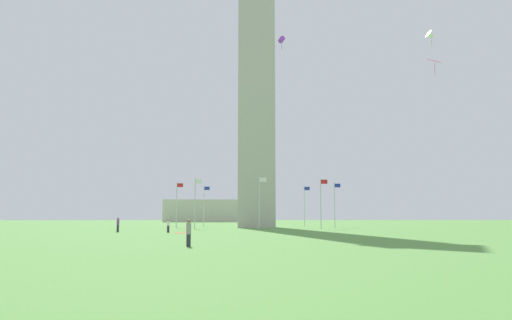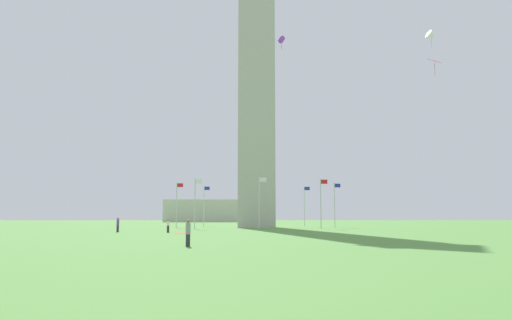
# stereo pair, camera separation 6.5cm
# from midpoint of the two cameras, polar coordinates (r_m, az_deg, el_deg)

# --- Properties ---
(ground_plane) EXTENTS (260.00, 260.00, 0.00)m
(ground_plane) POSITION_cam_midpoint_polar(r_m,az_deg,el_deg) (84.32, 0.02, -7.77)
(ground_plane) COLOR #548C3D
(obelisk_monument) EXTENTS (6.23, 6.23, 56.61)m
(obelisk_monument) POSITION_cam_midpoint_polar(r_m,az_deg,el_deg) (88.30, 0.02, 10.92)
(obelisk_monument) COLOR #B7B2A8
(obelisk_monument) RESTS_ON ground
(flagpole_n) EXTENTS (1.12, 0.14, 7.57)m
(flagpole_n) POSITION_cam_midpoint_polar(r_m,az_deg,el_deg) (85.85, 9.11, -4.89)
(flagpole_n) COLOR silver
(flagpole_n) RESTS_ON ground
(flagpole_ne) EXTENTS (1.12, 0.14, 7.57)m
(flagpole_ne) POSITION_cam_midpoint_polar(r_m,az_deg,el_deg) (94.61, 5.65, -5.07)
(flagpole_ne) COLOR silver
(flagpole_ne) RESTS_ON ground
(flagpole_e) EXTENTS (1.12, 0.14, 7.57)m
(flagpole_e) POSITION_cam_midpoint_polar(r_m,az_deg,el_deg) (97.77, -0.21, -5.14)
(flagpole_e) COLOR silver
(flagpole_e) RESTS_ON ground
(flagpole_se) EXTENTS (1.12, 0.14, 7.57)m
(flagpole_se) POSITION_cam_midpoint_polar(r_m,az_deg,el_deg) (94.02, -5.96, -5.06)
(flagpole_se) COLOR silver
(flagpole_se) RESTS_ON ground
(flagpole_s) EXTENTS (1.12, 0.14, 7.57)m
(flagpole_s) POSITION_cam_midpoint_polar(r_m,az_deg,el_deg) (84.94, -9.07, -4.87)
(flagpole_s) COLOR silver
(flagpole_s) RESTS_ON ground
(flagpole_sw) EXTENTS (1.12, 0.14, 7.57)m
(flagpole_sw) POSITION_cam_midpoint_polar(r_m,az_deg,el_deg) (75.06, -6.98, -4.72)
(flagpole_sw) COLOR silver
(flagpole_sw) RESTS_ON ground
(flagpole_w) EXTENTS (1.12, 0.14, 7.57)m
(flagpole_w) POSITION_cam_midpoint_polar(r_m,az_deg,el_deg) (70.89, 0.44, -4.67)
(flagpole_w) COLOR silver
(flagpole_w) RESTS_ON ground
(flagpole_nw) EXTENTS (1.12, 0.14, 7.57)m
(flagpole_nw) POSITION_cam_midpoint_polar(r_m,az_deg,el_deg) (75.79, 7.54, -4.72)
(flagpole_nw) COLOR silver
(flagpole_nw) RESTS_ON ground
(person_white_shirt) EXTENTS (0.32, 0.32, 1.61)m
(person_white_shirt) POSITION_cam_midpoint_polar(r_m,az_deg,el_deg) (60.32, -10.07, -7.47)
(person_white_shirt) COLOR #2D2D38
(person_white_shirt) RESTS_ON ground
(person_purple_shirt) EXTENTS (0.32, 0.32, 1.78)m
(person_purple_shirt) POSITION_cam_midpoint_polar(r_m,az_deg,el_deg) (63.25, -15.61, -7.20)
(person_purple_shirt) COLOR #2D2D38
(person_purple_shirt) RESTS_ON ground
(person_gray_shirt) EXTENTS (0.32, 0.32, 1.78)m
(person_gray_shirt) POSITION_cam_midpoint_polar(r_m,az_deg,el_deg) (32.96, -7.78, -8.33)
(person_gray_shirt) COLOR #2D2D38
(person_gray_shirt) RESTS_ON ground
(kite_purple_box) EXTENTS (1.17, 1.13, 2.17)m
(kite_purple_box) POSITION_cam_midpoint_polar(r_m,az_deg,el_deg) (77.17, 2.98, 13.69)
(kite_purple_box) COLOR purple
(kite_red_diamond) EXTENTS (2.06, 1.99, 2.61)m
(kite_red_diamond) POSITION_cam_midpoint_polar(r_m,az_deg,el_deg) (80.51, 19.89, 10.65)
(kite_red_diamond) COLOR red
(kite_white_delta) EXTENTS (1.72, 1.43, 2.44)m
(kite_white_delta) POSITION_cam_midpoint_polar(r_m,az_deg,el_deg) (73.91, 19.56, 13.33)
(kite_white_delta) COLOR white
(distant_building) EXTENTS (28.83, 10.34, 6.90)m
(distant_building) POSITION_cam_midpoint_polar(r_m,az_deg,el_deg) (157.88, -5.21, -5.85)
(distant_building) COLOR beige
(distant_building) RESTS_ON ground
(picnic_blanket_near_first_person) EXTENTS (1.97, 2.19, 0.01)m
(picnic_blanket_near_first_person) POSITION_cam_midpoint_polar(r_m,az_deg,el_deg) (58.64, -8.57, -8.30)
(picnic_blanket_near_first_person) COLOR red
(picnic_blanket_near_first_person) RESTS_ON ground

